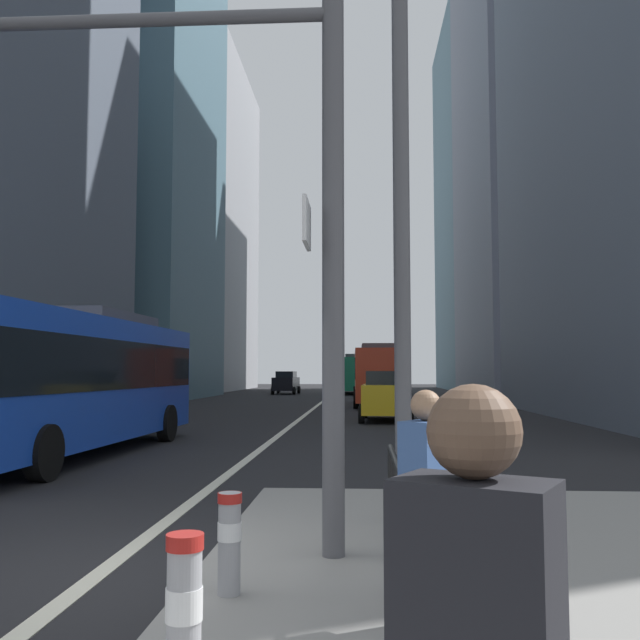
% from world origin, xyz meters
% --- Properties ---
extents(ground_plane, '(160.00, 160.00, 0.00)m').
position_xyz_m(ground_plane, '(0.00, 20.00, 0.00)').
color(ground_plane, black).
extents(lane_centre_line, '(0.20, 80.00, 0.01)m').
position_xyz_m(lane_centre_line, '(0.00, 30.00, 0.01)').
color(lane_centre_line, beige).
rests_on(lane_centre_line, ground).
extents(office_tower_left_mid, '(13.89, 16.58, 35.91)m').
position_xyz_m(office_tower_left_mid, '(-16.00, 42.62, 17.96)').
color(office_tower_left_mid, slate).
rests_on(office_tower_left_mid, ground).
extents(office_tower_left_far, '(11.80, 23.27, 34.75)m').
position_xyz_m(office_tower_left_far, '(-16.00, 65.25, 17.37)').
color(office_tower_left_far, '#9E9EA3').
rests_on(office_tower_left_far, ground).
extents(office_tower_right_mid, '(11.78, 18.54, 42.89)m').
position_xyz_m(office_tower_right_mid, '(17.00, 48.17, 21.45)').
color(office_tower_right_mid, slate).
rests_on(office_tower_right_mid, ground).
extents(office_tower_right_far, '(10.59, 19.17, 40.74)m').
position_xyz_m(office_tower_right_far, '(17.00, 69.88, 20.37)').
color(office_tower_right_far, slate).
rests_on(office_tower_right_far, ground).
extents(city_bus_blue_oncoming, '(2.92, 11.01, 3.40)m').
position_xyz_m(city_bus_blue_oncoming, '(-4.16, 8.85, 1.84)').
color(city_bus_blue_oncoming, blue).
rests_on(city_bus_blue_oncoming, ground).
extents(city_bus_red_receding, '(2.79, 11.04, 3.40)m').
position_xyz_m(city_bus_red_receding, '(3.38, 32.93, 1.84)').
color(city_bus_red_receding, red).
rests_on(city_bus_red_receding, ground).
extents(city_bus_red_distant, '(2.75, 10.90, 3.40)m').
position_xyz_m(city_bus_red_distant, '(2.01, 54.47, 1.84)').
color(city_bus_red_distant, '#198456').
rests_on(city_bus_red_distant, ground).
extents(car_oncoming_mid, '(2.19, 4.62, 1.94)m').
position_xyz_m(car_oncoming_mid, '(-3.99, 52.73, 0.99)').
color(car_oncoming_mid, black).
rests_on(car_oncoming_mid, ground).
extents(car_receding_near, '(2.20, 4.47, 1.94)m').
position_xyz_m(car_receding_near, '(3.46, 20.62, 0.99)').
color(car_receding_near, gold).
rests_on(car_receding_near, ground).
extents(traffic_signal_gantry, '(5.58, 0.65, 6.00)m').
position_xyz_m(traffic_signal_gantry, '(0.38, 0.16, 4.08)').
color(traffic_signal_gantry, '#515156').
rests_on(traffic_signal_gantry, median_island).
extents(street_lamp_post, '(5.50, 0.32, 8.00)m').
position_xyz_m(street_lamp_post, '(2.98, 1.67, 5.28)').
color(street_lamp_post, '#56565B').
rests_on(street_lamp_post, median_island).
extents(bollard_left, '(0.20, 0.20, 0.93)m').
position_xyz_m(bollard_left, '(1.57, -3.00, 0.66)').
color(bollard_left, '#99999E').
rests_on(bollard_left, median_island).
extents(bollard_right, '(0.20, 0.20, 0.80)m').
position_xyz_m(bollard_right, '(1.43, -1.03, 0.60)').
color(bollard_right, '#99999E').
rests_on(bollard_right, median_island).
extents(pedestrian_railing, '(0.06, 3.09, 0.98)m').
position_xyz_m(pedestrian_railing, '(2.80, -0.50, 0.84)').
color(pedestrian_railing, black).
rests_on(pedestrian_railing, median_island).
extents(pedestrian_far, '(0.42, 0.45, 1.64)m').
position_xyz_m(pedestrian_far, '(2.95, -1.61, 1.05)').
color(pedestrian_far, black).
rests_on(pedestrian_far, median_island).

